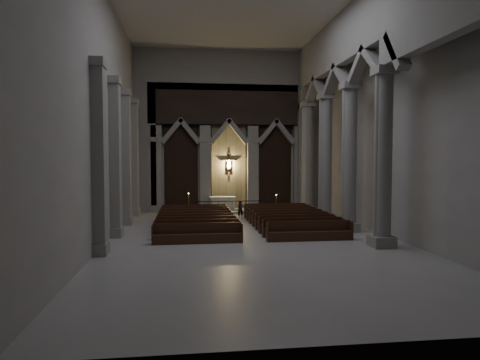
{
  "coord_description": "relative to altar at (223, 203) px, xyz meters",
  "views": [
    {
      "loc": [
        -3.21,
        -20.61,
        4.02
      ],
      "look_at": [
        -0.24,
        3.0,
        2.77
      ],
      "focal_mm": 32.0,
      "sensor_mm": 36.0,
      "label": 1
    }
  ],
  "objects": [
    {
      "name": "room",
      "position": [
        0.55,
        -10.87,
        6.96
      ],
      "size": [
        24.0,
        24.1,
        12.0
      ],
      "color": "#A3A09B",
      "rests_on": "ground"
    },
    {
      "name": "worshipper",
      "position": [
        0.9,
        -3.55,
        -0.06
      ],
      "size": [
        0.46,
        0.34,
        1.16
      ],
      "primitive_type": "imported",
      "rotation": [
        0.0,
        0.0,
        -0.17
      ],
      "color": "black",
      "rests_on": "ground"
    },
    {
      "name": "altar",
      "position": [
        0.0,
        0.0,
        0.0
      ],
      "size": [
        1.92,
        0.77,
        0.98
      ],
      "color": "beige",
      "rests_on": "sanctuary_step"
    },
    {
      "name": "candle_stand_right",
      "position": [
        3.69,
        -1.77,
        -0.27
      ],
      "size": [
        0.23,
        0.23,
        1.38
      ],
      "color": "#B18B36",
      "rests_on": "ground"
    },
    {
      "name": "right_arcade",
      "position": [
        6.05,
        -9.54,
        7.19
      ],
      "size": [
        1.0,
        24.0,
        12.0
      ],
      "color": "gray",
      "rests_on": "ground"
    },
    {
      "name": "sanctuary_wall",
      "position": [
        0.55,
        0.66,
        5.97
      ],
      "size": [
        14.0,
        0.77,
        12.0
      ],
      "color": "gray",
      "rests_on": "ground"
    },
    {
      "name": "pews",
      "position": [
        0.55,
        -7.52,
        -0.33
      ],
      "size": [
        9.63,
        8.48,
        0.94
      ],
      "color": "black",
      "rests_on": "ground"
    },
    {
      "name": "candle_stand_left",
      "position": [
        -2.51,
        -1.65,
        -0.22
      ],
      "size": [
        0.26,
        0.26,
        1.56
      ],
      "color": "#B18B36",
      "rests_on": "ground"
    },
    {
      "name": "altar_rail",
      "position": [
        0.55,
        -1.54,
        0.01
      ],
      "size": [
        5.02,
        0.09,
        0.99
      ],
      "color": "black",
      "rests_on": "ground"
    },
    {
      "name": "sanctuary_step",
      "position": [
        0.55,
        -0.27,
        -0.57
      ],
      "size": [
        8.5,
        2.6,
        0.15
      ],
      "primitive_type": "cube",
      "color": "gray",
      "rests_on": "ground"
    },
    {
      "name": "left_pilasters",
      "position": [
        -6.2,
        -7.37,
        3.27
      ],
      "size": [
        0.6,
        13.0,
        8.03
      ],
      "color": "gray",
      "rests_on": "ground"
    }
  ]
}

